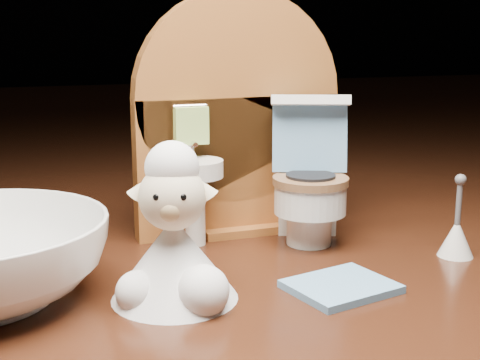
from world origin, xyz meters
The scene contains 5 objects.
backdrop_panel centered at (0.00, 0.06, 0.07)m, with size 0.13×0.05×0.15m.
toy_toilet centered at (0.03, 0.03, 0.03)m, with size 0.05×0.06×0.09m.
bath_mat centered at (0.01, -0.05, 0.00)m, with size 0.05×0.04×0.00m, color #6395C0.
toilet_brush centered at (0.10, -0.02, 0.01)m, with size 0.02×0.02×0.05m.
plush_lamb centered at (-0.07, -0.03, 0.03)m, with size 0.06×0.06×0.08m.
Camera 1 is at (-0.14, -0.32, 0.13)m, focal length 50.00 mm.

